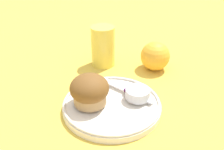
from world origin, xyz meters
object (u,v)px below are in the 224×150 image
muffin (90,90)px  butter_knife (122,88)px  juice_glass (103,46)px  orange_fruit (155,56)px

muffin → butter_knife: size_ratio=0.49×
juice_glass → butter_knife: bearing=-46.0°
orange_fruit → juice_glass: (-0.14, -0.04, 0.02)m
butter_knife → juice_glass: 0.17m
orange_fruit → juice_glass: 0.15m
butter_knife → orange_fruit: 0.16m
butter_knife → juice_glass: (-0.12, 0.12, 0.04)m
butter_knife → orange_fruit: (0.03, 0.16, 0.02)m
muffin → butter_knife: muffin is taller
muffin → orange_fruit: 0.25m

